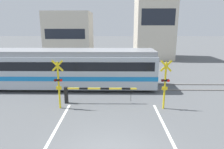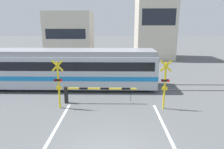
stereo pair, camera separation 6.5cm
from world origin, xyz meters
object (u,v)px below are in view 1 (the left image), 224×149
at_px(commuter_train, 64,67).
at_px(crossing_signal_right, 165,83).
at_px(crossing_barrier_near, 86,92).
at_px(crossing_signal_left, 59,82).
at_px(crossing_barrier_far, 130,70).
at_px(pedestrian, 123,63).

xyz_separation_m(commuter_train, crossing_signal_right, (6.81, -4.07, 0.01)).
relative_size(crossing_barrier_near, crossing_signal_left, 1.55).
distance_m(crossing_barrier_far, crossing_signal_right, 7.11).
relative_size(commuter_train, crossing_barrier_far, 3.10).
height_order(crossing_barrier_near, pedestrian, pedestrian).
distance_m(crossing_signal_left, pedestrian, 10.03).
bearing_deg(crossing_signal_left, commuter_train, 99.11).
bearing_deg(crossing_barrier_far, crossing_barrier_near, -117.53).
bearing_deg(pedestrian, crossing_barrier_near, -107.70).
height_order(crossing_barrier_far, crossing_signal_right, crossing_signal_right).
distance_m(crossing_barrier_far, crossing_signal_left, 8.38).
height_order(commuter_train, crossing_signal_left, commuter_train).
bearing_deg(commuter_train, pedestrian, 46.47).
relative_size(commuter_train, crossing_signal_left, 4.81).
xyz_separation_m(crossing_signal_left, crossing_signal_right, (6.15, 0.00, 0.00)).
distance_m(commuter_train, crossing_barrier_near, 4.01).
relative_size(crossing_barrier_far, crossing_signal_left, 1.55).
xyz_separation_m(crossing_barrier_near, pedestrian, (2.66, 8.34, 0.27)).
bearing_deg(pedestrian, commuter_train, -133.53).
height_order(crossing_barrier_far, pedestrian, pedestrian).
xyz_separation_m(crossing_barrier_far, pedestrian, (-0.53, 2.21, 0.27)).
xyz_separation_m(commuter_train, crossing_barrier_near, (2.13, -3.29, -0.83)).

